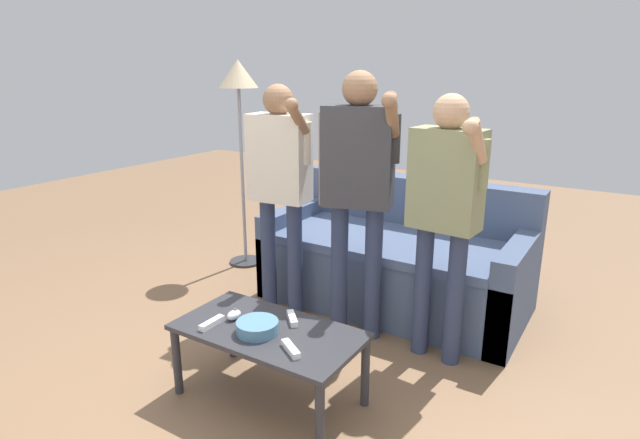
{
  "coord_description": "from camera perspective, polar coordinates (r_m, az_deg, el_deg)",
  "views": [
    {
      "loc": [
        1.48,
        -1.98,
        1.66
      ],
      "look_at": [
        0.05,
        0.3,
        0.87
      ],
      "focal_mm": 29.29,
      "sensor_mm": 36.0,
      "label": 1
    }
  ],
  "objects": [
    {
      "name": "coffee_table",
      "position": [
        2.7,
        -5.65,
        -12.8
      ],
      "size": [
        0.94,
        0.5,
        0.4
      ],
      "color": "#2D2D33",
      "rests_on": "ground"
    },
    {
      "name": "player_center",
      "position": [
        3.1,
        4.17,
        4.66
      ],
      "size": [
        0.53,
        0.36,
        1.64
      ],
      "color": "#2D3856",
      "rests_on": "ground"
    },
    {
      "name": "couch",
      "position": [
        3.81,
        8.41,
        -4.53
      ],
      "size": [
        1.81,
        0.91,
        0.87
      ],
      "color": "#475675",
      "rests_on": "ground"
    },
    {
      "name": "player_left",
      "position": [
        3.39,
        -4.43,
        4.8
      ],
      "size": [
        0.48,
        0.32,
        1.56
      ],
      "color": "#2D3856",
      "rests_on": "ground"
    },
    {
      "name": "game_remote_wand_near",
      "position": [
        2.74,
        -11.74,
        -11.01
      ],
      "size": [
        0.04,
        0.15,
        0.03
      ],
      "color": "white",
      "rests_on": "coffee_table"
    },
    {
      "name": "ground_plane",
      "position": [
        2.98,
        -4.09,
        -17.52
      ],
      "size": [
        12.0,
        12.0,
        0.0
      ],
      "primitive_type": "plane",
      "color": "brown"
    },
    {
      "name": "game_remote_nunchuk",
      "position": [
        2.78,
        -9.38,
        -10.24
      ],
      "size": [
        0.06,
        0.09,
        0.05
      ],
      "color": "white",
      "rests_on": "coffee_table"
    },
    {
      "name": "snack_bowl",
      "position": [
        2.63,
        -6.86,
        -11.58
      ],
      "size": [
        0.21,
        0.21,
        0.06
      ],
      "primitive_type": "cylinder",
      "color": "teal",
      "rests_on": "coffee_table"
    },
    {
      "name": "player_right",
      "position": [
        2.92,
        13.48,
        2.09
      ],
      "size": [
        0.45,
        0.38,
        1.53
      ],
      "color": "#2D3856",
      "rests_on": "ground"
    },
    {
      "name": "game_remote_wand_far",
      "position": [
        2.73,
        -3.09,
        -10.75
      ],
      "size": [
        0.13,
        0.13,
        0.03
      ],
      "color": "white",
      "rests_on": "coffee_table"
    },
    {
      "name": "game_remote_wand_spare",
      "position": [
        2.47,
        -3.21,
        -13.92
      ],
      "size": [
        0.15,
        0.11,
        0.03
      ],
      "color": "white",
      "rests_on": "coffee_table"
    },
    {
      "name": "floor_lamp",
      "position": [
        4.35,
        -8.87,
        13.65
      ],
      "size": [
        0.32,
        0.32,
        1.71
      ],
      "color": "#2D2D33",
      "rests_on": "ground"
    }
  ]
}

